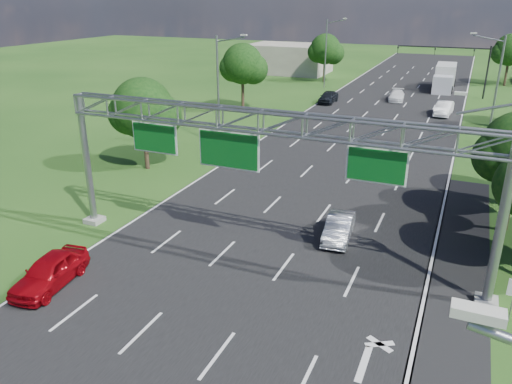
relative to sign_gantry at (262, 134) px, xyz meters
The scene contains 19 objects.
ground 19.28m from the sign_gantry, 91.05° to the left, with size 220.00×220.00×0.00m, color #1D4414.
road 19.28m from the sign_gantry, 91.05° to the left, with size 18.00×180.00×0.02m, color black.
road_flare 12.20m from the sign_gantry, 11.47° to the left, with size 3.00×30.00×0.02m, color black.
sign_gantry is the anchor object (origin of this frame).
traffic_signal 53.51m from the sign_gantry, 82.32° to the left, with size 12.21×0.24×7.00m.
streetlight_l_near 21.47m from the sign_gantry, 122.87° to the left, with size 2.97×0.22×10.16m.
streetlight_l_far 54.28m from the sign_gantry, 102.38° to the left, with size 2.97×0.22×10.16m.
streetlight_r_mid 30.10m from the sign_gantry, 68.60° to the left, with size 2.97×0.22×10.16m.
tree_verge_la 17.56m from the sign_gantry, 144.84° to the left, with size 5.76×4.80×7.40m.
tree_verge_lb 36.85m from the sign_gantry, 116.19° to the left, with size 5.76×4.80×8.06m.
tree_verge_lc 59.56m from the sign_gantry, 102.86° to the left, with size 5.76×4.80×7.62m.
tree_verge_re 67.48m from the sign_gantry, 78.24° to the left, with size 5.76×4.80×7.84m.
building_left 69.82m from the sign_gantry, 108.69° to the left, with size 14.00×10.00×5.00m, color gray.
red_coupe 12.30m from the sign_gantry, 141.33° to the right, with size 1.83×4.54×1.55m, color #99070E.
silver_sedan 8.00m from the sign_gantry, 50.18° to the left, with size 1.44×4.12×1.36m, color #A5AAB1.
car_queue_a 47.42m from the sign_gantry, 90.05° to the left, with size 1.91×4.69×1.36m, color white.
car_queue_c 43.07m from the sign_gantry, 100.90° to the left, with size 1.85×4.60×1.57m, color black.
car_queue_d 41.15m from the sign_gantry, 80.92° to the left, with size 1.69×4.84×1.60m, color white.
box_truck 58.96m from the sign_gantry, 84.98° to the left, with size 2.95×9.60×3.62m.
Camera 1 is at (9.50, -9.99, 13.22)m, focal length 35.00 mm.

